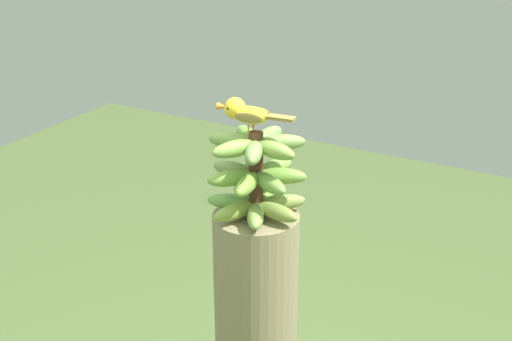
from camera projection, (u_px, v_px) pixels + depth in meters
name	position (u px, v px, depth m)	size (l,w,h in m)	color
banana_bunch	(256.00, 175.00, 1.78)	(0.27, 0.26, 0.23)	#4C2D1E
perched_bird	(245.00, 112.00, 1.73)	(0.21, 0.07, 0.08)	#C68933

